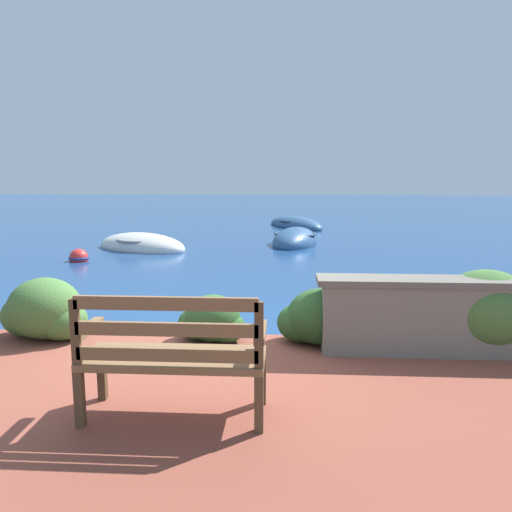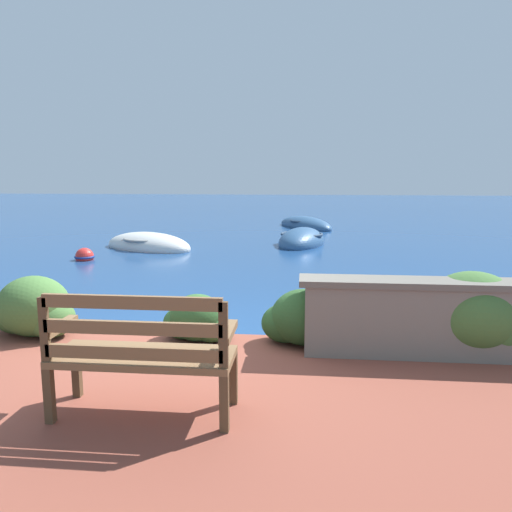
{
  "view_description": "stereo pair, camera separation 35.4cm",
  "coord_description": "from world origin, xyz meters",
  "px_view_note": "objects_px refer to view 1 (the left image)",
  "views": [
    {
      "loc": [
        0.98,
        -5.16,
        1.94
      ],
      "look_at": [
        0.44,
        3.88,
        0.43
      ],
      "focal_mm": 35.0,
      "sensor_mm": 36.0,
      "label": 1
    },
    {
      "loc": [
        1.34,
        -5.13,
        1.94
      ],
      "look_at": [
        0.44,
        3.88,
        0.43
      ],
      "focal_mm": 35.0,
      "sensor_mm": 36.0,
      "label": 2
    }
  ],
  "objects_px": {
    "park_bench": "(172,353)",
    "mooring_buoy": "(79,258)",
    "rowboat_nearest": "(142,247)",
    "rowboat_far": "(296,226)",
    "rowboat_mid": "(295,242)"
  },
  "relations": [
    {
      "from": "rowboat_mid",
      "to": "rowboat_far",
      "type": "relative_size",
      "value": 0.81
    },
    {
      "from": "rowboat_mid",
      "to": "mooring_buoy",
      "type": "bearing_deg",
      "value": -46.01
    },
    {
      "from": "mooring_buoy",
      "to": "park_bench",
      "type": "bearing_deg",
      "value": -62.73
    },
    {
      "from": "rowboat_far",
      "to": "mooring_buoy",
      "type": "bearing_deg",
      "value": -65.68
    },
    {
      "from": "park_bench",
      "to": "rowboat_mid",
      "type": "distance_m",
      "value": 10.41
    },
    {
      "from": "park_bench",
      "to": "mooring_buoy",
      "type": "relative_size",
      "value": 2.88
    },
    {
      "from": "rowboat_nearest",
      "to": "rowboat_mid",
      "type": "relative_size",
      "value": 1.15
    },
    {
      "from": "rowboat_nearest",
      "to": "rowboat_far",
      "type": "relative_size",
      "value": 0.94
    },
    {
      "from": "rowboat_mid",
      "to": "mooring_buoy",
      "type": "relative_size",
      "value": 5.59
    },
    {
      "from": "park_bench",
      "to": "mooring_buoy",
      "type": "bearing_deg",
      "value": 110.87
    },
    {
      "from": "rowboat_nearest",
      "to": "rowboat_far",
      "type": "xyz_separation_m",
      "value": [
        4.05,
        5.5,
        -0.01
      ]
    },
    {
      "from": "park_bench",
      "to": "mooring_buoy",
      "type": "height_order",
      "value": "park_bench"
    },
    {
      "from": "rowboat_far",
      "to": "mooring_buoy",
      "type": "height_order",
      "value": "rowboat_far"
    },
    {
      "from": "rowboat_mid",
      "to": "rowboat_far",
      "type": "height_order",
      "value": "rowboat_mid"
    },
    {
      "from": "rowboat_nearest",
      "to": "mooring_buoy",
      "type": "relative_size",
      "value": 6.44
    }
  ]
}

